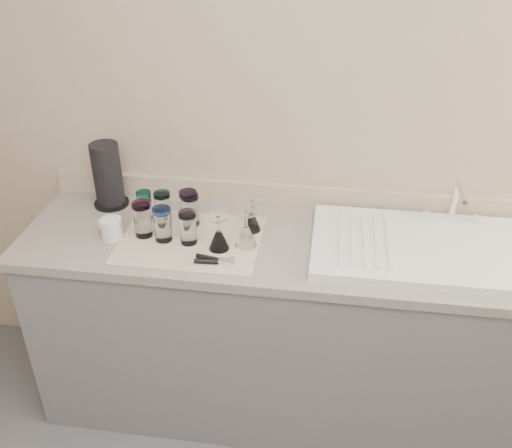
% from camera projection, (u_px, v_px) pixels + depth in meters
% --- Properties ---
extents(room_envelope, '(3.54, 3.50, 2.52)m').
position_uv_depth(room_envelope, '(200.00, 303.00, 0.91)').
color(room_envelope, '#515156').
rests_on(room_envelope, ground).
extents(counter_unit, '(2.06, 0.62, 0.90)m').
position_uv_depth(counter_unit, '(275.00, 326.00, 2.49)').
color(counter_unit, slate).
rests_on(counter_unit, ground).
extents(sink_unit, '(0.82, 0.50, 0.22)m').
position_uv_depth(sink_unit, '(420.00, 247.00, 2.19)').
color(sink_unit, white).
rests_on(sink_unit, counter_unit).
extents(dish_towel, '(0.55, 0.42, 0.01)m').
position_uv_depth(dish_towel, '(191.00, 240.00, 2.26)').
color(dish_towel, silver).
rests_on(dish_towel, counter_unit).
extents(tumbler_teal, '(0.06, 0.06, 0.12)m').
position_uv_depth(tumbler_teal, '(145.00, 205.00, 2.36)').
color(tumbler_teal, white).
rests_on(tumbler_teal, dish_towel).
extents(tumbler_cyan, '(0.07, 0.07, 0.14)m').
position_uv_depth(tumbler_cyan, '(163.00, 207.00, 2.33)').
color(tumbler_cyan, white).
rests_on(tumbler_cyan, dish_towel).
extents(tumbler_purple, '(0.07, 0.07, 0.14)m').
position_uv_depth(tumbler_purple, '(189.00, 207.00, 2.33)').
color(tumbler_purple, white).
rests_on(tumbler_purple, dish_towel).
extents(tumbler_magenta, '(0.07, 0.07, 0.15)m').
position_uv_depth(tumbler_magenta, '(143.00, 219.00, 2.24)').
color(tumbler_magenta, white).
rests_on(tumbler_magenta, dish_towel).
extents(tumbler_blue, '(0.07, 0.07, 0.14)m').
position_uv_depth(tumbler_blue, '(163.00, 224.00, 2.22)').
color(tumbler_blue, white).
rests_on(tumbler_blue, dish_towel).
extents(tumbler_lavender, '(0.07, 0.07, 0.14)m').
position_uv_depth(tumbler_lavender, '(188.00, 227.00, 2.20)').
color(tumbler_lavender, white).
rests_on(tumbler_lavender, dish_towel).
extents(tumbler_extra, '(0.07, 0.07, 0.14)m').
position_uv_depth(tumbler_extra, '(191.00, 209.00, 2.32)').
color(tumbler_extra, white).
rests_on(tumbler_extra, dish_towel).
extents(goblet_back_right, '(0.08, 0.08, 0.14)m').
position_uv_depth(goblet_back_right, '(252.00, 220.00, 2.29)').
color(goblet_back_right, white).
rests_on(goblet_back_right, dish_towel).
extents(goblet_front_left, '(0.08, 0.08, 0.15)m').
position_uv_depth(goblet_front_left, '(219.00, 237.00, 2.17)').
color(goblet_front_left, white).
rests_on(goblet_front_left, dish_towel).
extents(goblet_front_right, '(0.08, 0.08, 0.15)m').
position_uv_depth(goblet_front_right, '(246.00, 234.00, 2.19)').
color(goblet_front_right, white).
rests_on(goblet_front_right, dish_towel).
extents(can_opener, '(0.15, 0.06, 0.02)m').
position_uv_depth(can_opener, '(215.00, 261.00, 2.11)').
color(can_opener, silver).
rests_on(can_opener, dish_towel).
extents(white_mug, '(0.13, 0.11, 0.09)m').
position_uv_depth(white_mug, '(111.00, 228.00, 2.26)').
color(white_mug, white).
rests_on(white_mug, counter_unit).
extents(paper_towel_roll, '(0.15, 0.15, 0.29)m').
position_uv_depth(paper_towel_roll, '(108.00, 176.00, 2.44)').
color(paper_towel_roll, black).
rests_on(paper_towel_roll, counter_unit).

